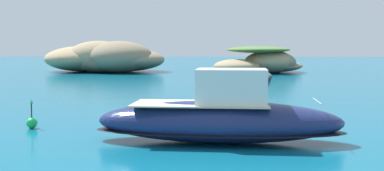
{
  "coord_description": "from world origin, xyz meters",
  "views": [
    {
      "loc": [
        1.88,
        -7.37,
        4.2
      ],
      "look_at": [
        0.5,
        20.16,
        1.98
      ],
      "focal_mm": 45.21,
      "sensor_mm": 36.0,
      "label": 1
    }
  ],
  "objects_px": {
    "motorboat_navy": "(220,118)",
    "channel_buoy": "(32,122)",
    "islet_small": "(264,62)",
    "islet_large": "(105,59)"
  },
  "relations": [
    {
      "from": "islet_small",
      "to": "motorboat_navy",
      "type": "xyz_separation_m",
      "value": [
        -7.44,
        -57.16,
        -0.58
      ]
    },
    {
      "from": "motorboat_navy",
      "to": "islet_large",
      "type": "bearing_deg",
      "value": 107.67
    },
    {
      "from": "islet_small",
      "to": "channel_buoy",
      "type": "height_order",
      "value": "islet_small"
    },
    {
      "from": "islet_large",
      "to": "islet_small",
      "type": "bearing_deg",
      "value": -5.73
    },
    {
      "from": "islet_small",
      "to": "channel_buoy",
      "type": "relative_size",
      "value": 12.2
    },
    {
      "from": "islet_small",
      "to": "motorboat_navy",
      "type": "distance_m",
      "value": 57.65
    },
    {
      "from": "motorboat_navy",
      "to": "channel_buoy",
      "type": "height_order",
      "value": "motorboat_navy"
    },
    {
      "from": "motorboat_navy",
      "to": "channel_buoy",
      "type": "distance_m",
      "value": 10.19
    },
    {
      "from": "channel_buoy",
      "to": "islet_small",
      "type": "bearing_deg",
      "value": 72.44
    },
    {
      "from": "motorboat_navy",
      "to": "channel_buoy",
      "type": "relative_size",
      "value": 7.53
    }
  ]
}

